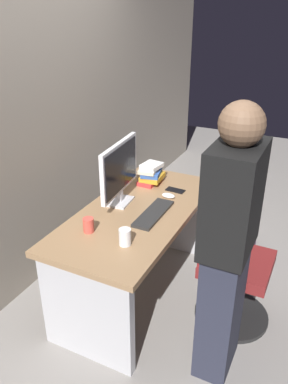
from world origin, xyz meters
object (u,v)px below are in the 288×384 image
(monitor, at_px, (120,170))
(cup_near_keyboard, at_px, (125,237))
(cup_by_monitor, at_px, (88,225))
(office_chair, at_px, (229,265))
(book_stack, at_px, (151,174))
(desk, at_px, (138,236))
(keyboard, at_px, (154,213))
(handbag, at_px, (245,242))
(mouse, at_px, (168,196))
(person_at_desk, at_px, (228,249))
(cell_phone, at_px, (175,190))

(monitor, relative_size, cup_near_keyboard, 5.15)
(monitor, relative_size, cup_by_monitor, 5.72)
(office_chair, bearing_deg, book_stack, 62.61)
(desk, height_order, cup_near_keyboard, cup_near_keyboard)
(monitor, bearing_deg, book_stack, -6.71)
(keyboard, height_order, cup_by_monitor, cup_by_monitor)
(book_stack, height_order, handbag, book_stack)
(cup_by_monitor, xyz_separation_m, handbag, (1.25, -0.78, -0.63))
(book_stack, bearing_deg, mouse, -128.38)
(person_at_desk, distance_m, cell_phone, 1.00)
(cup_by_monitor, relative_size, handbag, 0.25)
(monitor, height_order, keyboard, monitor)
(mouse, relative_size, cell_phone, 0.69)
(cell_phone, bearing_deg, keyboard, -175.61)
(keyboard, bearing_deg, cup_near_keyboard, 179.66)
(desk, xyz_separation_m, keyboard, (-0.02, -0.13, 0.23))
(cup_by_monitor, bearing_deg, person_at_desk, -88.80)
(office_chair, height_order, cup_near_keyboard, office_chair)
(book_stack, bearing_deg, keyboard, -152.61)
(cup_near_keyboard, relative_size, cup_by_monitor, 1.11)
(cup_near_keyboard, height_order, book_stack, book_stack)
(mouse, xyz_separation_m, handbag, (0.58, -0.51, -0.60))
(cup_by_monitor, xyz_separation_m, book_stack, (0.85, -0.03, 0.03))
(person_at_desk, bearing_deg, keyboard, 59.28)
(cup_by_monitor, bearing_deg, cell_phone, -18.62)
(keyboard, xyz_separation_m, mouse, (0.29, 0.01, 0.01))
(monitor, relative_size, handbag, 1.43)
(office_chair, xyz_separation_m, book_stack, (0.40, 0.78, 0.37))
(handbag, bearing_deg, cup_near_keyboard, 158.66)
(desk, relative_size, mouse, 14.95)
(person_at_desk, relative_size, cup_by_monitor, 17.34)
(keyboard, xyz_separation_m, handbag, (0.87, -0.50, -0.60))
(monitor, xyz_separation_m, cup_by_monitor, (-0.44, -0.01, -0.21))
(monitor, distance_m, cup_by_monitor, 0.48)
(keyboard, xyz_separation_m, cup_near_keyboard, (-0.40, -0.00, 0.04))
(handbag, bearing_deg, book_stack, 118.29)
(book_stack, bearing_deg, cup_by_monitor, 177.66)
(cell_phone, bearing_deg, book_stack, 81.16)
(cup_near_keyboard, height_order, cup_by_monitor, cup_near_keyboard)
(office_chair, xyz_separation_m, handbag, (0.80, 0.04, -0.29))
(desk, distance_m, keyboard, 0.26)
(handbag, bearing_deg, monitor, 135.73)
(cup_by_monitor, bearing_deg, office_chair, -61.41)
(keyboard, distance_m, book_stack, 0.53)
(person_at_desk, xyz_separation_m, cup_near_keyboard, (-0.05, 0.60, -0.07))
(keyboard, height_order, cup_near_keyboard, cup_near_keyboard)
(office_chair, xyz_separation_m, person_at_desk, (-0.43, -0.07, 0.41))
(keyboard, xyz_separation_m, cell_phone, (0.42, 0.01, -0.01))
(monitor, xyz_separation_m, mouse, (0.23, -0.28, -0.24))
(desk, bearing_deg, monitor, 74.86)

